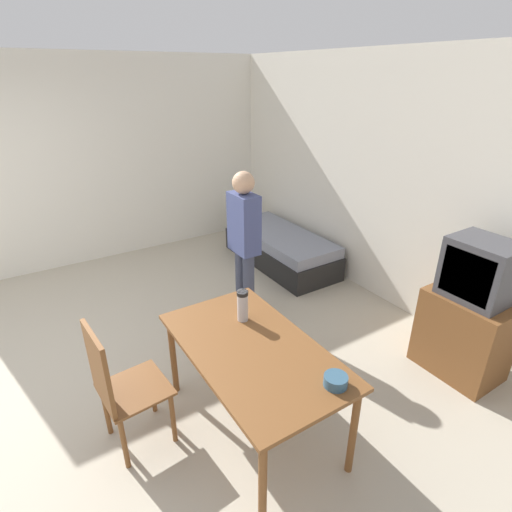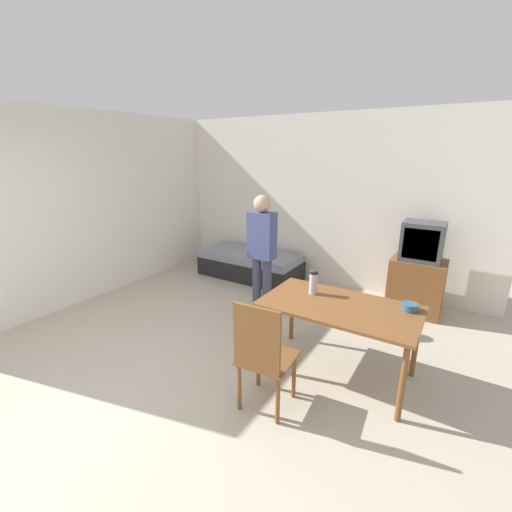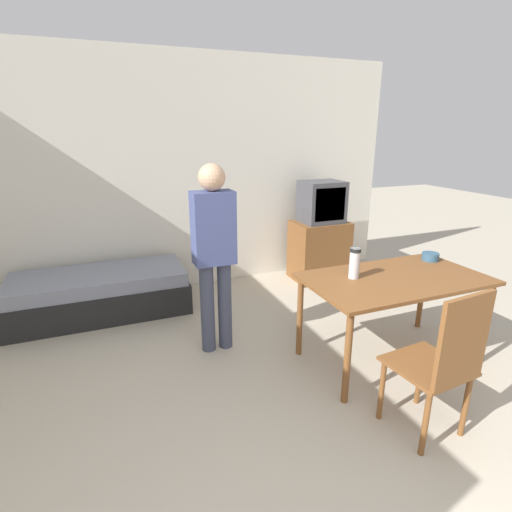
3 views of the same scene
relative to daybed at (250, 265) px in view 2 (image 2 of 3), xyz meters
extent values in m
plane|color=#B2A893|center=(0.85, -3.38, -0.22)|extent=(20.00, 20.00, 0.00)
cube|color=silver|center=(0.85, 0.49, 1.13)|extent=(5.75, 0.06, 2.70)
cube|color=silver|center=(-1.55, -1.46, 1.13)|extent=(0.06, 4.84, 2.70)
cube|color=black|center=(0.00, 0.00, -0.07)|extent=(1.78, 0.77, 0.31)
cube|color=gray|center=(0.00, 0.00, 0.16)|extent=(1.72, 0.75, 0.14)
cube|color=brown|center=(2.66, 0.06, 0.15)|extent=(0.68, 0.49, 0.75)
cube|color=#424247|center=(2.66, 0.06, 0.78)|extent=(0.50, 0.41, 0.51)
cube|color=black|center=(2.66, -0.14, 0.78)|extent=(0.41, 0.01, 0.40)
cube|color=brown|center=(2.22, -1.84, 0.50)|extent=(1.45, 0.82, 0.03)
cylinder|color=brown|center=(1.56, -2.19, 0.13)|extent=(0.05, 0.05, 0.71)
cylinder|color=brown|center=(2.89, -2.19, 0.13)|extent=(0.05, 0.05, 0.71)
cylinder|color=brown|center=(1.56, -1.49, 0.13)|extent=(0.05, 0.05, 0.71)
cylinder|color=brown|center=(2.89, -1.49, 0.13)|extent=(0.05, 0.05, 0.71)
cube|color=brown|center=(1.87, -2.59, 0.23)|extent=(0.47, 0.47, 0.02)
cube|color=brown|center=(1.89, -2.79, 0.52)|extent=(0.40, 0.06, 0.55)
cylinder|color=brown|center=(2.03, -2.39, 0.00)|extent=(0.04, 0.04, 0.45)
cylinder|color=brown|center=(1.68, -2.43, 0.00)|extent=(0.04, 0.04, 0.45)
cylinder|color=brown|center=(2.06, -2.75, 0.00)|extent=(0.04, 0.04, 0.45)
cylinder|color=brown|center=(1.71, -2.78, 0.00)|extent=(0.04, 0.04, 0.45)
cylinder|color=#3D4256|center=(0.85, -1.13, 0.18)|extent=(0.12, 0.12, 0.80)
cylinder|color=#3D4256|center=(1.01, -1.13, 0.18)|extent=(0.12, 0.12, 0.80)
cube|color=#424C7F|center=(0.93, -1.13, 0.88)|extent=(0.34, 0.20, 0.60)
sphere|color=tan|center=(0.93, -1.13, 1.29)|extent=(0.22, 0.22, 0.22)
cylinder|color=#B7B7BC|center=(1.90, -1.73, 0.64)|extent=(0.08, 0.08, 0.25)
cylinder|color=black|center=(1.90, -1.73, 0.75)|extent=(0.09, 0.09, 0.03)
cylinder|color=#335670|center=(2.81, -1.61, 0.55)|extent=(0.15, 0.15, 0.07)
camera|label=1|loc=(4.12, -3.01, 2.24)|focal=28.00mm
camera|label=2|loc=(3.13, -4.77, 1.91)|focal=24.00mm
camera|label=3|loc=(0.06, -4.19, 1.65)|focal=28.00mm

